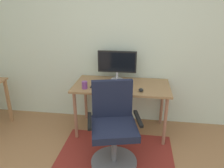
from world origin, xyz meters
name	(u,v)px	position (x,y,z in m)	size (l,w,h in m)	color
wall_back	(123,39)	(0.00, 2.20, 1.30)	(6.00, 0.10, 2.60)	silver
area_rug	(115,158)	(0.02, 1.14, 0.00)	(1.43, 1.10, 0.01)	maroon
desk	(121,90)	(0.03, 1.79, 0.65)	(1.33, 0.68, 0.73)	#956F47
monitor	(117,63)	(-0.06, 1.99, 0.99)	(0.56, 0.18, 0.43)	#B2B2B7
keyboard	(114,90)	(-0.05, 1.55, 0.74)	(0.43, 0.13, 0.02)	white
computer_mouse	(141,90)	(0.30, 1.60, 0.75)	(0.06, 0.10, 0.03)	black
coffee_cup	(85,85)	(-0.44, 1.58, 0.78)	(0.08, 0.08, 0.10)	#773A80
cell_phone	(94,86)	(-0.34, 1.68, 0.73)	(0.07, 0.14, 0.01)	black
office_chair	(114,131)	(0.01, 1.10, 0.42)	(0.64, 0.60, 0.99)	slate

